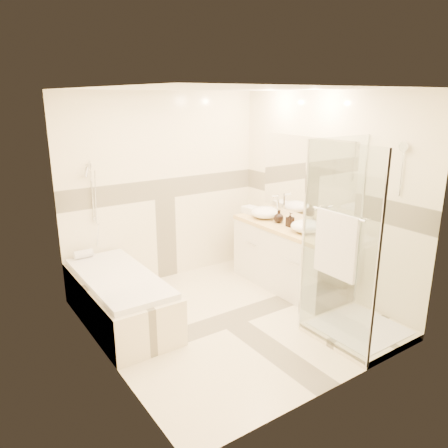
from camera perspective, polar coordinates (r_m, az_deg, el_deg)
room at (r=4.63m, az=1.20°, el=1.70°), size 2.82×3.02×2.52m
bathtub at (r=5.02m, az=-13.48°, el=-9.16°), size 0.75×1.70×0.56m
vanity at (r=5.74m, az=8.22°, el=-4.23°), size 0.58×1.62×0.85m
shower_enclosure at (r=4.71m, az=16.10°, el=-8.43°), size 0.96×0.93×2.04m
vessel_sink_near at (r=5.90m, az=5.36°, el=1.54°), size 0.39×0.39×0.15m
vessel_sink_far at (r=5.35m, az=10.66°, el=-0.29°), size 0.37×0.37×0.15m
faucet_near at (r=6.01m, az=6.97°, el=2.68°), size 0.12×0.03×0.29m
faucet_far at (r=5.47m, az=12.31°, el=0.96°), size 0.11×0.03×0.28m
amenity_bottle_a at (r=5.54m, az=8.62°, el=0.57°), size 0.08×0.08×0.18m
amenity_bottle_b at (r=5.69m, az=7.16°, el=1.01°), size 0.15×0.15×0.17m
folded_towels at (r=6.11m, az=3.71°, el=1.80°), size 0.20×0.30×0.09m
rolled_towel at (r=5.51m, az=-17.90°, el=-3.76°), size 0.22×0.10×0.10m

